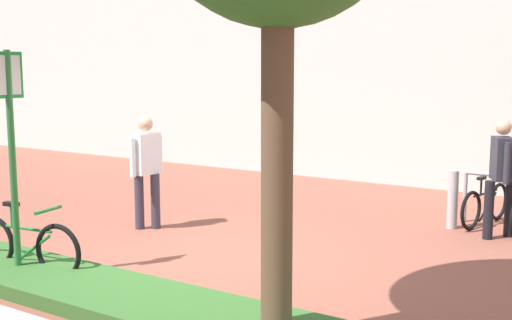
{
  "coord_description": "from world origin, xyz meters",
  "views": [
    {
      "loc": [
        4.77,
        -6.25,
        2.44
      ],
      "look_at": [
        -0.41,
        1.91,
        1.05
      ],
      "focal_mm": 44.93,
      "sensor_mm": 36.0,
      "label": 1
    }
  ],
  "objects": [
    {
      "name": "ground_plane",
      "position": [
        0.0,
        0.0,
        0.0
      ],
      "size": [
        60.0,
        60.0,
        0.0
      ],
      "primitive_type": "plane",
      "color": "brown"
    },
    {
      "name": "planter_strip",
      "position": [
        0.31,
        -1.64,
        0.08
      ],
      "size": [
        7.0,
        1.1,
        0.16
      ],
      "primitive_type": "cube",
      "color": "#336028",
      "rests_on": "ground"
    },
    {
      "name": "parking_sign_post",
      "position": [
        -1.46,
        -1.64,
        1.72
      ],
      "size": [
        0.08,
        0.36,
        2.64
      ],
      "color": "#2D7238",
      "rests_on": "ground"
    },
    {
      "name": "bike_at_sign",
      "position": [
        -1.54,
        -1.47,
        0.35
      ],
      "size": [
        1.67,
        0.42,
        0.86
      ],
      "color": "black",
      "rests_on": "ground"
    },
    {
      "name": "bollard_steel",
      "position": [
        2.17,
        3.45,
        0.45
      ],
      "size": [
        0.16,
        0.16,
        0.9
      ],
      "primitive_type": "cylinder",
      "color": "#ADADB2",
      "rests_on": "ground"
    },
    {
      "name": "person_shirt_white",
      "position": [
        -1.76,
        0.94,
        0.98
      ],
      "size": [
        0.33,
        0.6,
        1.72
      ],
      "color": "#383342",
      "rests_on": "ground"
    },
    {
      "name": "person_suited_dark",
      "position": [
        2.9,
        3.26,
        0.98
      ],
      "size": [
        0.39,
        0.56,
        1.72
      ],
      "color": "black",
      "rests_on": "ground"
    }
  ]
}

